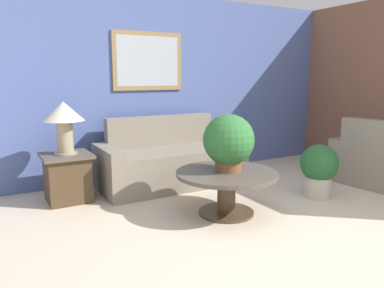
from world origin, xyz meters
TOP-DOWN VIEW (x-y plane):
  - ground_plane at (0.00, 0.00)m, footprint 20.00×20.00m
  - wall_back at (-0.01, 3.27)m, footprint 7.80×0.09m
  - couch_main at (-0.20, 2.69)m, footprint 1.93×0.86m
  - armchair at (2.29, 1.34)m, footprint 1.02×1.10m
  - coffee_table at (-0.18, 1.40)m, footprint 1.08×1.08m
  - side_table at (-1.57, 2.68)m, footprint 0.56×0.56m
  - table_lamp at (-1.57, 2.68)m, footprint 0.47×0.47m
  - potted_plant_on_table at (-0.14, 1.43)m, footprint 0.54×0.54m
  - potted_plant_floor at (1.12, 1.33)m, footprint 0.45×0.45m

SIDE VIEW (x-z plane):
  - ground_plane at x=0.00m, z-range 0.00..0.00m
  - side_table at x=-1.57m, z-range 0.01..0.57m
  - armchair at x=2.29m, z-range -0.15..0.76m
  - couch_main at x=-0.20m, z-range -0.15..0.76m
  - coffee_table at x=-0.18m, z-range 0.10..0.57m
  - potted_plant_floor at x=1.12m, z-range 0.04..0.68m
  - potted_plant_on_table at x=-0.14m, z-range 0.48..1.08m
  - table_lamp at x=-1.57m, z-range 0.69..1.30m
  - wall_back at x=-0.01m, z-range 0.01..2.61m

